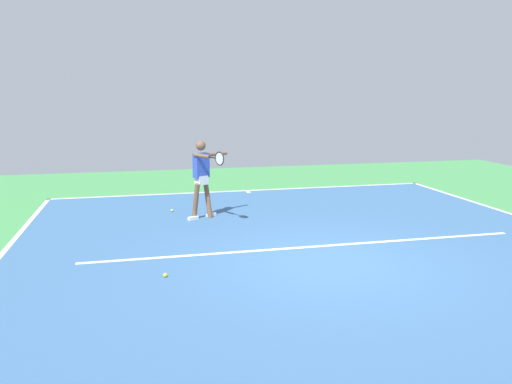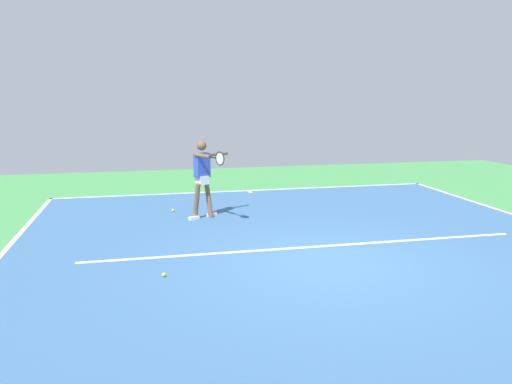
% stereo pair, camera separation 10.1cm
% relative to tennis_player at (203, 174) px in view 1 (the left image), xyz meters
% --- Properties ---
extents(ground_plane, '(22.57, 22.57, 0.00)m').
position_rel_tennis_player_xyz_m(ground_plane, '(-1.66, 3.54, -1.02)').
color(ground_plane, '#428E4C').
extents(court_surface, '(10.98, 13.25, 0.00)m').
position_rel_tennis_player_xyz_m(court_surface, '(-1.66, 3.54, -1.02)').
color(court_surface, '#38608E').
rests_on(court_surface, ground_plane).
extents(court_line_baseline_near, '(10.98, 0.10, 0.01)m').
position_rel_tennis_player_xyz_m(court_line_baseline_near, '(-1.66, -3.03, -1.01)').
color(court_line_baseline_near, white).
rests_on(court_line_baseline_near, ground_plane).
extents(court_line_service, '(8.24, 0.10, 0.01)m').
position_rel_tennis_player_xyz_m(court_line_service, '(-1.66, 2.64, -1.01)').
color(court_line_service, white).
rests_on(court_line_service, ground_plane).
extents(court_line_centre_mark, '(0.10, 0.30, 0.01)m').
position_rel_tennis_player_xyz_m(court_line_centre_mark, '(-1.66, -2.83, -1.01)').
color(court_line_centre_mark, white).
rests_on(court_line_centre_mark, ground_plane).
extents(tennis_player, '(0.99, 1.38, 1.77)m').
position_rel_tennis_player_xyz_m(tennis_player, '(0.00, 0.00, 0.00)').
color(tennis_player, brown).
rests_on(tennis_player, ground_plane).
extents(tennis_ball_by_sideline, '(0.07, 0.07, 0.07)m').
position_rel_tennis_player_xyz_m(tennis_ball_by_sideline, '(0.65, -0.79, -0.98)').
color(tennis_ball_by_sideline, '#C6E53D').
rests_on(tennis_ball_by_sideline, ground_plane).
extents(tennis_ball_near_player, '(0.07, 0.07, 0.07)m').
position_rel_tennis_player_xyz_m(tennis_ball_near_player, '(1.05, 3.61, -0.98)').
color(tennis_ball_near_player, yellow).
rests_on(tennis_ball_near_player, ground_plane).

